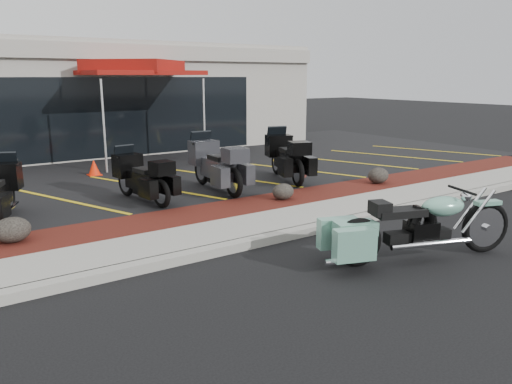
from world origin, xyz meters
TOP-DOWN VIEW (x-y plane):
  - ground at (0.00, 0.00)m, footprint 90.00×90.00m
  - curb at (0.00, 0.90)m, footprint 24.00×0.25m
  - sidewalk at (0.00, 1.60)m, footprint 24.00×1.20m
  - mulch_bed at (0.00, 2.80)m, footprint 24.00×1.20m
  - upper_lot at (0.00, 8.20)m, footprint 26.00×9.60m
  - dealership_building at (0.00, 14.47)m, footprint 18.00×8.16m
  - boulder_left at (-3.55, 2.91)m, footprint 0.59×0.49m
  - boulder_mid at (1.90, 2.74)m, footprint 0.50×0.42m
  - boulder_right at (4.94, 2.75)m, footprint 0.57×0.47m
  - hero_cruiser at (2.79, -1.49)m, footprint 3.30×1.81m
  - touring_black_front at (-3.28, 5.08)m, footprint 1.58×2.25m
  - touring_black_mid at (-0.84, 5.05)m, footprint 1.07×2.12m
  - touring_grey at (1.18, 5.19)m, footprint 1.02×2.37m
  - touring_black_rear at (3.53, 5.19)m, footprint 1.57×2.47m
  - traffic_cone at (-0.71, 7.95)m, footprint 0.39×0.39m
  - popup_canopy at (1.30, 9.76)m, footprint 3.53×3.53m

SIDE VIEW (x-z plane):
  - ground at x=0.00m, z-range 0.00..0.00m
  - curb at x=0.00m, z-range 0.00..0.15m
  - sidewalk at x=0.00m, z-range 0.00..0.15m
  - upper_lot at x=0.00m, z-range 0.00..0.15m
  - mulch_bed at x=0.00m, z-range 0.00..0.16m
  - boulder_mid at x=1.90m, z-range 0.16..0.52m
  - boulder_right at x=4.94m, z-range 0.16..0.56m
  - traffic_cone at x=-0.71m, z-range 0.15..0.58m
  - boulder_left at x=-3.55m, z-range 0.16..0.58m
  - hero_cruiser at x=2.79m, z-range 0.00..1.13m
  - touring_black_mid at x=-0.84m, z-range 0.15..1.33m
  - touring_black_front at x=-3.28m, z-range 0.15..1.37m
  - touring_black_rear at x=3.53m, z-range 0.15..1.50m
  - touring_grey at x=1.18m, z-range 0.15..1.51m
  - dealership_building at x=0.00m, z-range 0.01..4.01m
  - popup_canopy at x=1.30m, z-range 1.45..4.62m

